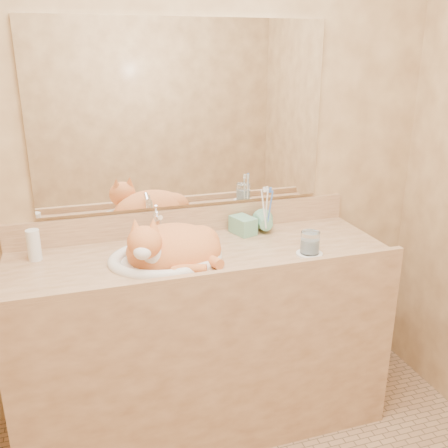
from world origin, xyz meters
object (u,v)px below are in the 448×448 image
object	(u,v)px
vanity_counter	(203,340)
toothbrush_cup	(267,226)
cat	(171,246)
water_glass	(310,243)
sink_basin	(165,243)
soap_dispenser	(251,219)

from	to	relation	value
vanity_counter	toothbrush_cup	distance (m)	0.59
toothbrush_cup	cat	bearing A→B (deg)	-162.50
vanity_counter	water_glass	bearing A→B (deg)	-20.25
sink_basin	soap_dispenser	size ratio (longest dim) A/B	2.53
soap_dispenser	toothbrush_cup	bearing A→B (deg)	-16.05
cat	sink_basin	bearing A→B (deg)	149.81
soap_dispenser	water_glass	distance (m)	0.32
water_glass	sink_basin	bearing A→B (deg)	166.73
soap_dispenser	toothbrush_cup	world-z (taller)	soap_dispenser
sink_basin	toothbrush_cup	size ratio (longest dim) A/B	4.50
vanity_counter	toothbrush_cup	xyz separation A→B (m)	(0.34, 0.12, 0.47)
water_glass	vanity_counter	bearing A→B (deg)	159.75
sink_basin	cat	distance (m)	0.03
sink_basin	water_glass	world-z (taller)	sink_basin
cat	water_glass	size ratio (longest dim) A/B	4.24
water_glass	cat	bearing A→B (deg)	167.87
cat	toothbrush_cup	distance (m)	0.50
vanity_counter	sink_basin	distance (m)	0.52
sink_basin	toothbrush_cup	world-z (taller)	sink_basin
sink_basin	cat	size ratio (longest dim) A/B	1.17
soap_dispenser	sink_basin	bearing A→B (deg)	179.94
cat	toothbrush_cup	size ratio (longest dim) A/B	3.85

